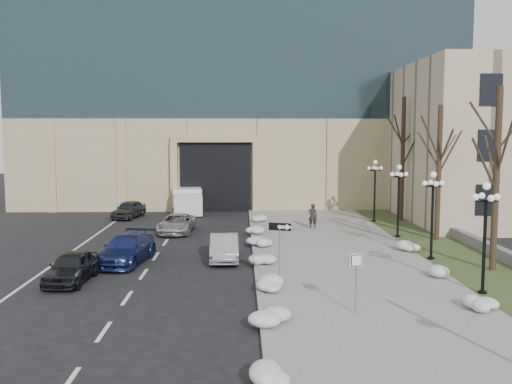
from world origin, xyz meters
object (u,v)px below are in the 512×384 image
keep_sign (356,270)px  lamppost_a (485,223)px  lamppost_b (433,204)px  lamppost_d (375,182)px  one_way_sign (283,234)px  car_a (72,267)px  car_e (129,209)px  car_c (126,249)px  box_truck (186,200)px  car_d (177,224)px  pedestrian (313,216)px  car_b (224,247)px  lamppost_c (399,191)px

keep_sign → lamppost_a: bearing=9.3°
lamppost_b → lamppost_d: (0.00, 13.00, 0.00)m
one_way_sign → lamppost_b: (8.23, 4.81, 0.74)m
one_way_sign → keep_sign: size_ratio=1.20×
car_a → car_e: bearing=96.4°
car_a → car_c: bearing=68.5°
one_way_sign → lamppost_d: lamppost_d is taller
car_c → box_truck: size_ratio=0.72×
car_d → lamppost_a: bearing=-42.6°
car_c → pedestrian: 14.90m
car_e → keep_sign: (13.22, -24.93, 1.03)m
car_b → one_way_sign: one_way_sign is taller
keep_sign → lamppost_d: bearing=60.8°
car_c → lamppost_b: bearing=9.2°
lamppost_a → lamppost_c: same height
keep_sign → lamppost_c: bearing=55.0°
car_a → keep_sign: size_ratio=1.74×
car_d → lamppost_d: 15.25m
box_truck → car_a: bearing=-105.1°
car_a → pedestrian: (12.73, 13.84, 0.28)m
keep_sign → lamppost_a: 6.53m
car_d → one_way_sign: size_ratio=1.63×
lamppost_b → pedestrian: bearing=117.1°
keep_sign → lamppost_b: lamppost_b is taller
pedestrian → one_way_sign: 15.13m
box_truck → lamppost_c: size_ratio=1.49×
car_b → keep_sign: 10.84m
car_a → one_way_sign: one_way_sign is taller
lamppost_c → lamppost_d: size_ratio=1.00×
box_truck → lamppost_a: bearing=-67.7°
car_a → lamppost_c: (17.80, 10.41, 2.37)m
car_e → one_way_sign: size_ratio=1.46×
pedestrian → lamppost_d: 6.29m
car_d → keep_sign: (8.63, -17.97, 1.10)m
car_a → pedestrian: size_ratio=2.38×
car_c → pedestrian: (11.01, 10.03, 0.25)m
lamppost_a → lamppost_d: 19.50m
car_a → lamppost_d: (17.80, 16.91, 2.37)m
lamppost_c → car_b: bearing=-151.1°
car_c → one_way_sign: (7.86, -4.71, 1.60)m
car_a → car_d: 13.24m
car_a → lamppost_a: lamppost_a is taller
keep_sign → pedestrian: bearing=73.3°
car_d → keep_sign: 19.97m
lamppost_b → lamppost_d: bearing=90.0°
pedestrian → car_c: bearing=46.1°
pedestrian → lamppost_d: lamppost_d is taller
car_b → lamppost_d: (11.00, 12.57, 2.37)m
lamppost_c → lamppost_b: bearing=-90.0°
car_e → one_way_sign: 23.41m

